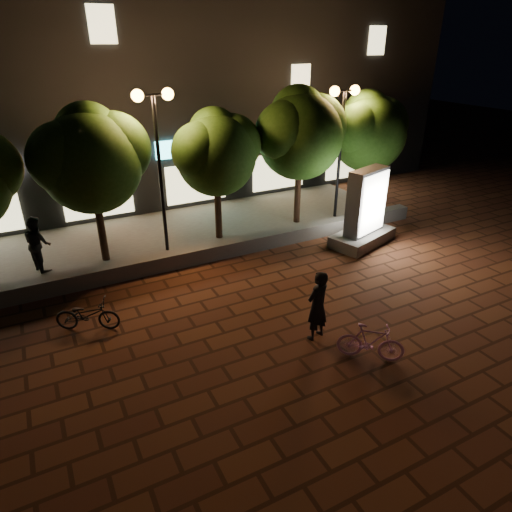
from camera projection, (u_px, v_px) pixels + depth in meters
ground at (283, 316)px, 11.72m from camera, size 80.00×80.00×0.00m
retaining_wall at (222, 250)px, 14.80m from camera, size 16.00×0.45×0.50m
sidewalk at (196, 230)px, 16.89m from camera, size 16.00×5.00×0.08m
building_block at (138, 78)px, 19.91m from camera, size 28.00×8.12×11.30m
tree_left at (91, 156)px, 13.15m from camera, size 3.60×3.00×4.89m
tree_mid at (217, 150)px, 14.91m from camera, size 3.24×2.70×4.50m
tree_right at (301, 131)px, 16.12m from camera, size 3.72×3.10×5.07m
tree_far_right at (369, 129)px, 17.53m from camera, size 3.48×2.90×4.76m
street_lamp_left at (156, 132)px, 13.49m from camera, size 1.26×0.36×5.18m
street_lamp_right at (343, 119)px, 16.45m from camera, size 1.26×0.36×4.98m
ad_kiosk at (365, 214)px, 15.45m from camera, size 2.73×1.92×2.68m
scooter_pink at (371, 342)px, 9.96m from camera, size 1.40×1.29×0.89m
rider at (317, 306)px, 10.49m from camera, size 0.75×0.59×1.79m
scooter_parked at (87, 315)px, 11.01m from camera, size 1.66×1.20×0.83m
pedestrian at (38, 243)px, 13.57m from camera, size 0.91×1.02×1.73m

